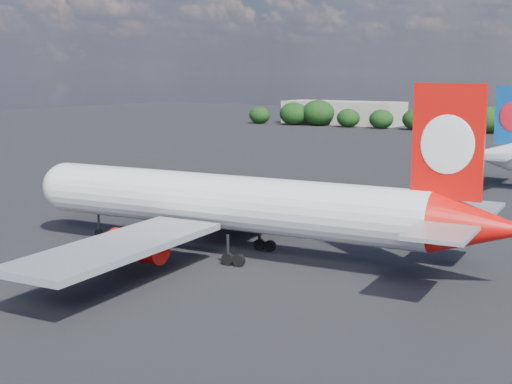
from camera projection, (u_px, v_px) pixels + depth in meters
The scene contains 4 objects.
ground at pixel (341, 191), 108.80m from camera, with size 500.00×500.00×0.00m, color black.
qantas_airliner at pixel (241, 205), 68.82m from camera, with size 52.04×49.53×16.97m.
terminal_building at pixel (343, 113), 252.18m from camera, with size 42.00×16.00×8.00m.
highway_sign at pixel (461, 123), 213.71m from camera, with size 6.00×0.30×4.50m.
Camera 1 is at (48.02, -36.86, 17.74)m, focal length 50.00 mm.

